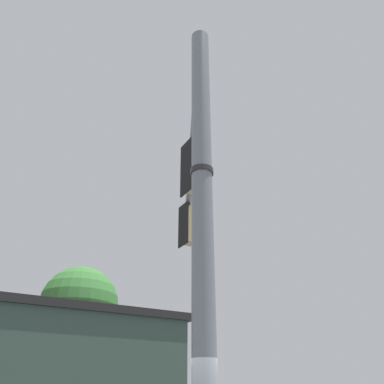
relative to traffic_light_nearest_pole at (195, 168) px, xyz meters
The scene contains 7 objects.
signal_pole 3.21m from the traffic_light_nearest_pole, 26.99° to the right, with size 0.30×0.30×7.80m, color slate.
mast_arm 1.15m from the traffic_light_nearest_pole, 154.80° to the left, with size 0.18×0.18×5.85m, color slate.
traffic_light_nearest_pole is the anchor object (origin of this frame).
traffic_light_mid_inner 3.04m from the traffic_light_nearest_pole, 153.52° to the left, with size 0.54×0.49×1.31m.
street_name_sign 2.23m from the traffic_light_nearest_pole, 27.09° to the right, with size 1.27×0.73×0.22m.
storefront_building 12.25m from the traffic_light_nearest_pole, behind, with size 7.36×11.89×5.25m.
tree_by_storefront 10.27m from the traffic_light_nearest_pole, behind, with size 3.13×3.13×6.98m.
Camera 1 is at (4.22, -2.51, 2.07)m, focal length 36.87 mm.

